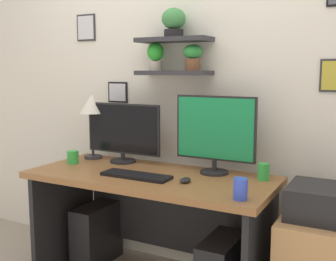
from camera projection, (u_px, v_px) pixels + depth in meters
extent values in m
cube|color=silver|center=(181.00, 77.00, 2.91)|extent=(4.40, 0.04, 2.70)
cube|color=#2D2D33|center=(174.00, 73.00, 2.81)|extent=(0.51, 0.20, 0.03)
cube|color=#2D2D33|center=(174.00, 40.00, 2.77)|extent=(0.51, 0.20, 0.03)
cylinder|color=black|center=(174.00, 33.00, 2.77)|extent=(0.13, 0.13, 0.05)
ellipsoid|color=#3C8345|center=(174.00, 19.00, 2.75)|extent=(0.16, 0.16, 0.14)
cylinder|color=brown|center=(193.00, 65.00, 2.73)|extent=(0.10, 0.10, 0.08)
ellipsoid|color=green|center=(193.00, 52.00, 2.72)|extent=(0.13, 0.13, 0.09)
cylinder|color=#B2A899|center=(156.00, 66.00, 2.86)|extent=(0.09, 0.09, 0.06)
ellipsoid|color=green|center=(155.00, 52.00, 2.85)|extent=(0.11, 0.11, 0.13)
cube|color=#2D2D33|center=(86.00, 28.00, 3.21)|extent=(0.17, 0.02, 0.20)
cube|color=silver|center=(86.00, 28.00, 3.21)|extent=(0.15, 0.00, 0.18)
cube|color=black|center=(118.00, 92.00, 3.15)|extent=(0.17, 0.02, 0.15)
cube|color=silver|center=(117.00, 92.00, 3.15)|extent=(0.15, 0.00, 0.13)
cube|color=#2D2D33|center=(336.00, 76.00, 2.43)|extent=(0.18, 0.02, 0.19)
cube|color=gold|center=(336.00, 76.00, 2.42)|extent=(0.16, 0.00, 0.17)
cube|color=brown|center=(150.00, 177.00, 2.62)|extent=(1.55, 0.68, 0.04)
cube|color=black|center=(65.00, 216.00, 3.00)|extent=(0.04, 0.62, 0.71)
cube|color=black|center=(261.00, 258.00, 2.34)|extent=(0.04, 0.62, 0.71)
cube|color=black|center=(172.00, 215.00, 2.93)|extent=(1.35, 0.02, 0.50)
cylinder|color=black|center=(123.00, 161.00, 2.96)|extent=(0.18, 0.18, 0.02)
cylinder|color=black|center=(123.00, 156.00, 2.95)|extent=(0.03, 0.03, 0.06)
cube|color=black|center=(123.00, 128.00, 2.93)|extent=(0.58, 0.02, 0.35)
cube|color=black|center=(122.00, 129.00, 2.92)|extent=(0.56, 0.00, 0.33)
cylinder|color=black|center=(214.00, 172.00, 2.64)|extent=(0.18, 0.18, 0.02)
cylinder|color=black|center=(214.00, 165.00, 2.63)|extent=(0.03, 0.03, 0.08)
cube|color=black|center=(216.00, 128.00, 2.61)|extent=(0.52, 0.02, 0.40)
cube|color=#198C4C|center=(215.00, 128.00, 2.60)|extent=(0.50, 0.00, 0.38)
cube|color=black|center=(136.00, 175.00, 2.54)|extent=(0.44, 0.14, 0.02)
ellipsoid|color=black|center=(185.00, 180.00, 2.42)|extent=(0.06, 0.09, 0.03)
cylinder|color=#2D2D33|center=(93.00, 157.00, 3.09)|extent=(0.13, 0.13, 0.02)
cylinder|color=#2D2D33|center=(93.00, 135.00, 3.06)|extent=(0.02, 0.02, 0.31)
cone|color=silver|center=(92.00, 104.00, 3.03)|extent=(0.18, 0.18, 0.14)
cylinder|color=green|center=(73.00, 157.00, 2.91)|extent=(0.08, 0.08, 0.09)
cylinder|color=green|center=(264.00, 172.00, 2.48)|extent=(0.07, 0.07, 0.10)
cylinder|color=blue|center=(240.00, 189.00, 2.10)|extent=(0.07, 0.07, 0.11)
cube|color=black|center=(326.00, 203.00, 2.17)|extent=(0.38, 0.34, 0.17)
cube|color=black|center=(97.00, 234.00, 3.04)|extent=(0.18, 0.40, 0.43)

